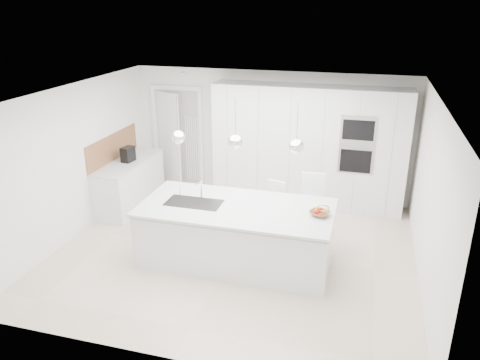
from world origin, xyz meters
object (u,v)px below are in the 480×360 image
(island_base, at_px, (236,236))
(bar_stool_left, at_px, (275,212))
(fruit_bowl, at_px, (320,213))
(bar_stool_right, at_px, (311,211))
(espresso_machine, at_px, (128,154))

(island_base, distance_m, bar_stool_left, 0.95)
(island_base, xyz_separation_m, fruit_bowl, (1.21, 0.05, 0.50))
(fruit_bowl, relative_size, bar_stool_right, 0.24)
(espresso_machine, bearing_deg, island_base, -21.77)
(island_base, distance_m, espresso_machine, 3.00)
(espresso_machine, height_order, bar_stool_right, espresso_machine)
(bar_stool_left, height_order, bar_stool_right, bar_stool_right)
(bar_stool_right, bearing_deg, bar_stool_left, 176.38)
(fruit_bowl, distance_m, bar_stool_right, 0.90)
(espresso_machine, height_order, bar_stool_left, espresso_machine)
(island_base, height_order, espresso_machine, espresso_machine)
(bar_stool_left, bearing_deg, espresso_machine, -178.27)
(bar_stool_left, xyz_separation_m, bar_stool_right, (0.58, 0.02, 0.09))
(fruit_bowl, bearing_deg, espresso_machine, 158.96)
(island_base, height_order, bar_stool_right, bar_stool_right)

